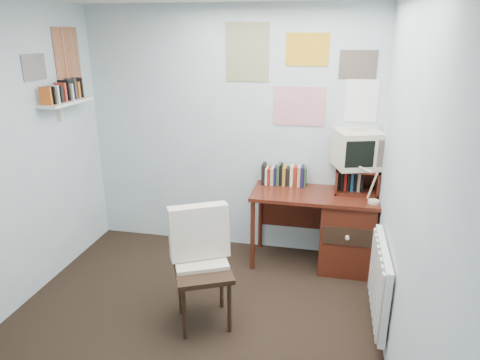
% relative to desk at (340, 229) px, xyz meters
% --- Properties ---
extents(ground, '(3.50, 3.50, 0.00)m').
position_rel_desk_xyz_m(ground, '(-1.17, -1.48, -0.41)').
color(ground, black).
rests_on(ground, ground).
extents(back_wall, '(3.00, 0.02, 2.50)m').
position_rel_desk_xyz_m(back_wall, '(-1.17, 0.27, 0.84)').
color(back_wall, silver).
rests_on(back_wall, ground).
extents(right_wall, '(0.02, 3.50, 2.50)m').
position_rel_desk_xyz_m(right_wall, '(0.33, -1.48, 0.84)').
color(right_wall, silver).
rests_on(right_wall, ground).
extents(desk, '(1.20, 0.55, 0.76)m').
position_rel_desk_xyz_m(desk, '(0.00, 0.00, 0.00)').
color(desk, '#4F1D12').
rests_on(desk, ground).
extents(desk_chair, '(0.62, 0.61, 0.92)m').
position_rel_desk_xyz_m(desk_chair, '(-1.06, -1.14, 0.06)').
color(desk_chair, black).
rests_on(desk_chair, ground).
extents(desk_lamp, '(0.27, 0.23, 0.37)m').
position_rel_desk_xyz_m(desk_lamp, '(0.27, -0.15, 0.54)').
color(desk_lamp, red).
rests_on(desk_lamp, desk).
extents(tv_riser, '(0.40, 0.30, 0.25)m').
position_rel_desk_xyz_m(tv_riser, '(0.12, 0.11, 0.48)').
color(tv_riser, '#4F1D12').
rests_on(tv_riser, desk).
extents(crt_tv, '(0.50, 0.48, 0.38)m').
position_rel_desk_xyz_m(crt_tv, '(0.10, 0.13, 0.80)').
color(crt_tv, beige).
rests_on(crt_tv, tv_riser).
extents(book_row, '(0.60, 0.14, 0.22)m').
position_rel_desk_xyz_m(book_row, '(-0.51, 0.18, 0.46)').
color(book_row, '#4F1D12').
rests_on(book_row, desk).
extents(radiator, '(0.09, 0.80, 0.60)m').
position_rel_desk_xyz_m(radiator, '(0.29, -0.93, 0.01)').
color(radiator, white).
rests_on(radiator, right_wall).
extents(wall_shelf, '(0.20, 0.62, 0.24)m').
position_rel_desk_xyz_m(wall_shelf, '(-2.57, -0.38, 1.21)').
color(wall_shelf, white).
rests_on(wall_shelf, left_wall).
extents(posters_back, '(1.20, 0.01, 0.90)m').
position_rel_desk_xyz_m(posters_back, '(-0.47, 0.26, 1.44)').
color(posters_back, white).
rests_on(posters_back, back_wall).
extents(posters_left, '(0.01, 0.70, 0.60)m').
position_rel_desk_xyz_m(posters_left, '(-2.67, -0.38, 1.59)').
color(posters_left, white).
rests_on(posters_left, left_wall).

